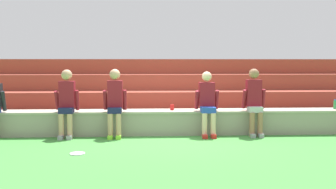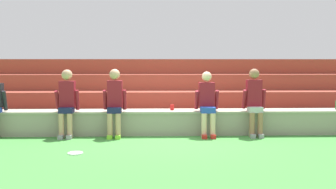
# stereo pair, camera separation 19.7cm
# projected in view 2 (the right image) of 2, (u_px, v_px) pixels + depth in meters

# --- Properties ---
(ground_plane) EXTENTS (80.00, 80.00, 0.00)m
(ground_plane) POSITION_uv_depth(u_px,v_px,m) (166.00, 136.00, 8.44)
(ground_plane) COLOR #428E3D
(stone_seating_wall) EXTENTS (9.94, 0.60, 0.52)m
(stone_seating_wall) POSITION_uv_depth(u_px,v_px,m) (166.00, 121.00, 8.69)
(stone_seating_wall) COLOR gray
(stone_seating_wall) RESTS_ON ground
(brick_bleachers) EXTENTS (11.89, 2.75, 1.66)m
(brick_bleachers) POSITION_uv_depth(u_px,v_px,m) (164.00, 97.00, 10.81)
(brick_bleachers) COLOR #984132
(brick_bleachers) RESTS_ON ground
(person_left_of_center) EXTENTS (0.50, 0.49, 1.42)m
(person_left_of_center) POSITION_uv_depth(u_px,v_px,m) (67.00, 101.00, 8.30)
(person_left_of_center) COLOR tan
(person_left_of_center) RESTS_ON ground
(person_center) EXTENTS (0.49, 0.50, 1.43)m
(person_center) POSITION_uv_depth(u_px,v_px,m) (115.00, 101.00, 8.31)
(person_center) COLOR tan
(person_center) RESTS_ON ground
(person_right_of_center) EXTENTS (0.51, 0.59, 1.38)m
(person_right_of_center) POSITION_uv_depth(u_px,v_px,m) (207.00, 102.00, 8.41)
(person_right_of_center) COLOR beige
(person_right_of_center) RESTS_ON ground
(person_far_right) EXTENTS (0.49, 0.50, 1.44)m
(person_far_right) POSITION_uv_depth(u_px,v_px,m) (255.00, 100.00, 8.42)
(person_far_right) COLOR #996B4C
(person_far_right) RESTS_ON ground
(plastic_cup_middle) EXTENTS (0.09, 0.09, 0.12)m
(plastic_cup_middle) POSITION_uv_depth(u_px,v_px,m) (172.00, 107.00, 8.69)
(plastic_cup_middle) COLOR red
(plastic_cup_middle) RESTS_ON stone_seating_wall
(frisbee) EXTENTS (0.26, 0.26, 0.02)m
(frisbee) POSITION_uv_depth(u_px,v_px,m) (75.00, 153.00, 6.83)
(frisbee) COLOR white
(frisbee) RESTS_ON ground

